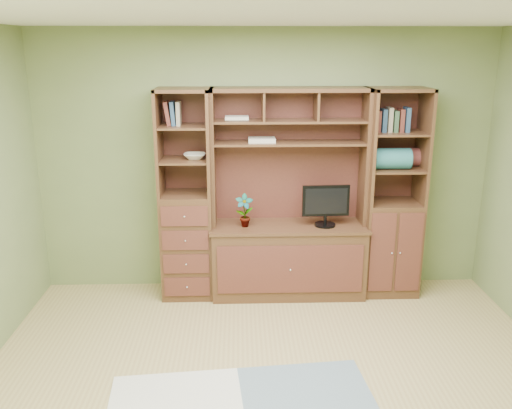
{
  "coord_description": "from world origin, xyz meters",
  "views": [
    {
      "loc": [
        -0.25,
        -3.3,
        2.42
      ],
      "look_at": [
        -0.11,
        1.2,
        1.1
      ],
      "focal_mm": 38.0,
      "sensor_mm": 36.0,
      "label": 1
    }
  ],
  "objects_px": {
    "center_hutch": "(289,196)",
    "right_tower": "(393,194)",
    "monitor": "(326,198)",
    "left_tower": "(186,196)"
  },
  "relations": [
    {
      "from": "center_hutch",
      "to": "right_tower",
      "type": "distance_m",
      "value": 1.03
    },
    {
      "from": "right_tower",
      "to": "monitor",
      "type": "distance_m",
      "value": 0.68
    },
    {
      "from": "center_hutch",
      "to": "left_tower",
      "type": "distance_m",
      "value": 1.0
    },
    {
      "from": "monitor",
      "to": "left_tower",
      "type": "bearing_deg",
      "value": 174.08
    },
    {
      "from": "center_hutch",
      "to": "left_tower",
      "type": "bearing_deg",
      "value": 177.71
    },
    {
      "from": "right_tower",
      "to": "monitor",
      "type": "xyz_separation_m",
      "value": [
        -0.67,
        -0.07,
        -0.01
      ]
    },
    {
      "from": "center_hutch",
      "to": "right_tower",
      "type": "relative_size",
      "value": 1.0
    },
    {
      "from": "center_hutch",
      "to": "left_tower",
      "type": "height_order",
      "value": "same"
    },
    {
      "from": "center_hutch",
      "to": "monitor",
      "type": "relative_size",
      "value": 3.65
    },
    {
      "from": "right_tower",
      "to": "monitor",
      "type": "relative_size",
      "value": 3.65
    }
  ]
}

